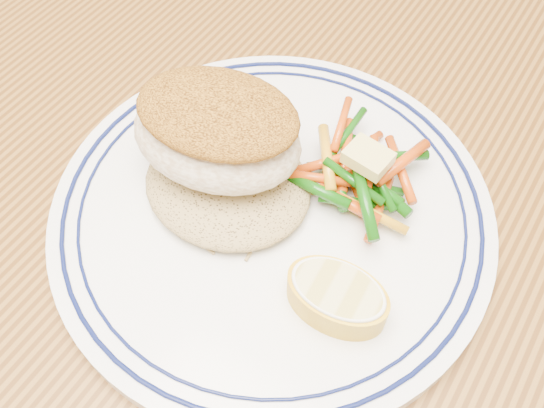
{
  "coord_description": "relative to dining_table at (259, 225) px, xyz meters",
  "views": [
    {
      "loc": [
        0.16,
        -0.23,
        1.1
      ],
      "look_at": [
        0.04,
        -0.04,
        0.77
      ],
      "focal_mm": 40.0,
      "sensor_mm": 36.0,
      "label": 1
    }
  ],
  "objects": [
    {
      "name": "rice_pilaf",
      "position": [
        0.01,
        -0.05,
        0.12
      ],
      "size": [
        0.12,
        0.1,
        0.02
      ],
      "primitive_type": "ellipsoid",
      "color": "olive",
      "rests_on": "plate"
    },
    {
      "name": "butter_pat",
      "position": [
        0.08,
        0.0,
        0.15
      ],
      "size": [
        0.03,
        0.02,
        0.01
      ],
      "primitive_type": "cube",
      "rotation": [
        0.0,
        0.0,
        -0.11
      ],
      "color": "#D7C869",
      "rests_on": "vegetable_pile"
    },
    {
      "name": "fish_fillet",
      "position": [
        -0.01,
        -0.04,
        0.16
      ],
      "size": [
        0.13,
        0.1,
        0.06
      ],
      "color": "beige",
      "rests_on": "rice_pilaf"
    },
    {
      "name": "vegetable_pile",
      "position": [
        0.08,
        0.0,
        0.13
      ],
      "size": [
        0.09,
        0.1,
        0.03
      ],
      "color": "#BE4009",
      "rests_on": "plate"
    },
    {
      "name": "dining_table",
      "position": [
        0.0,
        0.0,
        0.0
      ],
      "size": [
        1.5,
        0.9,
        0.75
      ],
      "color": "#502F10",
      "rests_on": "ground"
    },
    {
      "name": "plate",
      "position": [
        0.04,
        -0.04,
        0.11
      ],
      "size": [
        0.3,
        0.3,
        0.02
      ],
      "color": "silver",
      "rests_on": "dining_table"
    },
    {
      "name": "lemon_wedge",
      "position": [
        0.11,
        -0.08,
        0.13
      ],
      "size": [
        0.07,
        0.06,
        0.02
      ],
      "color": "gold",
      "rests_on": "plate"
    }
  ]
}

